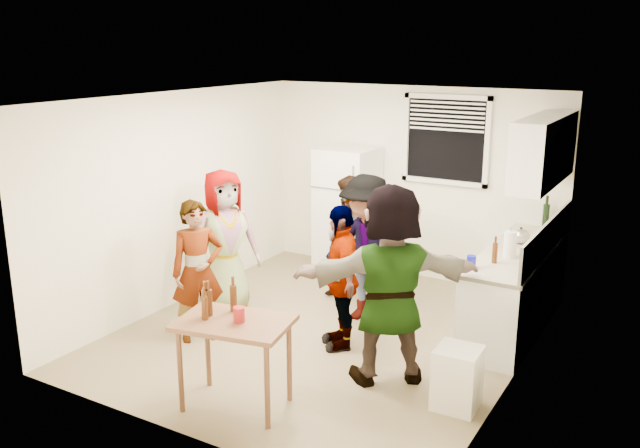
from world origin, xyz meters
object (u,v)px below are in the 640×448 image
Objects in this scene: trash_bin at (457,380)px; guest_back_left at (352,301)px; serving_table at (237,405)px; guest_stripe at (201,338)px; kettle at (520,243)px; beer_bottle_table at (205,319)px; red_cup at (239,322)px; beer_bottle_counter at (494,263)px; guest_grey at (227,311)px; guest_back_right at (365,319)px; refrigerator at (347,212)px; guest_orange at (387,378)px; blue_cup at (471,268)px; guest_black at (340,345)px; wine_bottle at (545,229)px.

trash_bin reaches higher than guest_back_left.
serving_table is 1.47m from guest_stripe.
kettle reaches higher than guest_stripe.
trash_bin is 2.61× the size of beer_bottle_table.
beer_bottle_table is 1.60× the size of red_cup.
beer_bottle_counter is 3.10m from guest_grey.
refrigerator is at bearing 132.50° from guest_back_right.
guest_stripe is 0.80× the size of guest_orange.
beer_bottle_counter reaches higher than guest_grey.
guest_back_left is 0.55m from guest_back_right.
beer_bottle_counter is 2.94m from beer_bottle_table.
blue_cup is at bearing 55.66° from serving_table.
beer_bottle_counter is (2.35, -1.29, 0.05)m from refrigerator.
beer_bottle_table is at bearing -98.95° from guest_stripe.
kettle is at bearing 62.89° from serving_table.
guest_grey is 1.51m from guest_back_left.
red_cup reaches higher than guest_black.
beer_bottle_table reaches higher than guest_grey.
beer_bottle_counter is at bearing -47.95° from guest_grey.
guest_back_right is 1.11× the size of guest_black.
guest_grey is at bearing -105.91° from refrigerator.
red_cup reaches higher than trash_bin.
kettle is at bearing 86.45° from beer_bottle_counter.
serving_table is 7.21× the size of red_cup.
serving_table is at bearing -104.84° from kettle.
wine_bottle is 2.88m from guest_black.
beer_bottle_table is (-1.89, -3.91, -0.11)m from wine_bottle.
wine_bottle reaches higher than beer_bottle_counter.
refrigerator is 1.11× the size of guest_back_left.
beer_bottle_table is at bearing -115.85° from wine_bottle.
blue_cup is 0.22× the size of trash_bin.
blue_cup is 2.64m from beer_bottle_table.
guest_orange is at bearing -46.42° from guest_stripe.
wine_bottle reaches higher than trash_bin.
refrigerator is 2.69m from blue_cup.
trash_bin is at bearing 28.85° from guest_black.
beer_bottle_counter is at bearing -7.51° from guest_back_left.
blue_cup is at bearing -16.94° from guest_back_left.
guest_grey is 0.76m from guest_stripe.
trash_bin is 1.92m from red_cup.
serving_table reaches higher than guest_grey.
guest_back_left is 0.82× the size of guest_orange.
guest_back_right is at bearing -138.13° from kettle.
guest_back_left is (-1.78, 0.38, -0.90)m from beer_bottle_counter.
red_cup is 0.09× the size of guest_stripe.
guest_black is (1.57, -0.13, 0.00)m from guest_grey.
refrigerator is 2.45m from guest_black.
beer_bottle_counter reaches higher than trash_bin.
guest_back_right reaches higher than guest_grey.
guest_stripe is (-2.83, -2.91, -0.90)m from wine_bottle.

